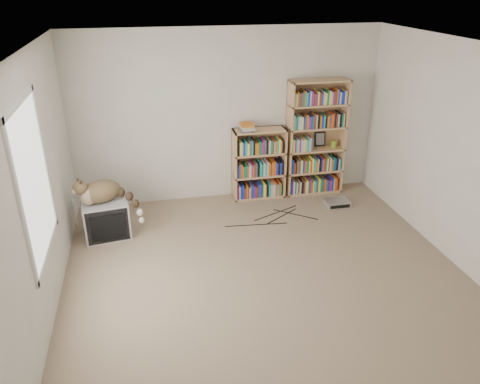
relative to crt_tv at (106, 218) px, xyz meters
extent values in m
cube|color=#9E876B|center=(1.80, -1.61, -0.24)|extent=(4.50, 5.00, 0.01)
cube|color=silver|center=(1.80, 0.89, 1.01)|extent=(4.50, 0.02, 2.50)
cube|color=silver|center=(1.80, -4.11, 1.01)|extent=(4.50, 0.02, 2.50)
cube|color=silver|center=(-0.45, -1.61, 1.01)|extent=(0.02, 5.00, 2.50)
cube|color=silver|center=(4.05, -1.61, 1.01)|extent=(0.02, 5.00, 2.50)
cube|color=white|center=(1.80, -1.61, 2.26)|extent=(4.50, 5.00, 0.02)
cube|color=white|center=(-0.44, -1.41, 1.16)|extent=(0.02, 1.22, 1.52)
cube|color=#ACACAF|center=(0.00, -0.01, 0.00)|extent=(0.63, 0.58, 0.49)
cube|color=black|center=(0.03, -0.24, 0.00)|extent=(0.52, 0.10, 0.45)
cube|color=black|center=(0.04, -0.26, -0.01)|extent=(0.42, 0.07, 0.34)
cube|color=black|center=(-0.01, 0.11, -0.01)|extent=(0.37, 0.32, 0.29)
ellipsoid|color=#3B2B18|center=(-0.02, -0.01, 0.39)|extent=(0.61, 0.52, 0.28)
ellipsoid|color=#3B2B18|center=(0.10, 0.05, 0.37)|extent=(0.32, 0.33, 0.21)
ellipsoid|color=tan|center=(-0.17, -0.10, 0.37)|extent=(0.26, 0.26, 0.23)
ellipsoid|color=#3B2B18|center=(-0.24, -0.13, 0.51)|extent=(0.24, 0.23, 0.17)
sphere|color=beige|center=(-0.30, -0.16, 0.48)|extent=(0.09, 0.09, 0.07)
cone|color=black|center=(-0.22, -0.16, 0.59)|extent=(0.09, 0.10, 0.09)
cone|color=black|center=(-0.26, -0.07, 0.59)|extent=(0.09, 0.10, 0.09)
cube|color=tan|center=(2.69, 0.73, 0.63)|extent=(0.02, 0.30, 1.75)
cube|color=tan|center=(3.54, 0.73, 0.63)|extent=(0.02, 0.30, 1.75)
cube|color=tan|center=(3.11, 0.87, 0.63)|extent=(0.88, 0.03, 1.75)
cube|color=tan|center=(3.11, 0.73, 1.50)|extent=(0.88, 0.30, 0.02)
cube|color=tan|center=(3.11, 0.73, -0.23)|extent=(0.88, 0.30, 0.03)
cube|color=tan|center=(3.11, 0.73, 0.11)|extent=(0.88, 0.30, 0.03)
cube|color=tan|center=(3.11, 0.73, 0.46)|extent=(0.88, 0.30, 0.02)
cube|color=tan|center=(3.11, 0.73, 0.81)|extent=(0.88, 0.30, 0.02)
cube|color=tan|center=(3.11, 0.73, 1.15)|extent=(0.88, 0.30, 0.02)
cube|color=#D84B1C|center=(3.11, 0.73, -0.12)|extent=(0.80, 0.24, 0.19)
cube|color=#1A2EAC|center=(3.11, 0.73, 0.22)|extent=(0.80, 0.24, 0.19)
cube|color=#147046|center=(3.11, 0.73, 0.57)|extent=(0.80, 0.24, 0.19)
cube|color=#BAAB99|center=(3.11, 0.73, 0.91)|extent=(0.80, 0.24, 0.19)
cube|color=black|center=(3.11, 0.73, 1.26)|extent=(0.80, 0.24, 0.19)
cube|color=tan|center=(1.86, 0.73, 0.29)|extent=(0.02, 0.30, 1.07)
cube|color=tan|center=(2.61, 0.73, 0.29)|extent=(0.02, 0.30, 1.07)
cube|color=tan|center=(2.23, 0.87, 0.29)|extent=(0.78, 0.03, 1.07)
cube|color=tan|center=(2.23, 0.73, 0.82)|extent=(0.78, 0.30, 0.02)
cube|color=tan|center=(2.23, 0.73, -0.23)|extent=(0.78, 0.30, 0.03)
cube|color=tan|center=(2.23, 0.73, 0.12)|extent=(0.78, 0.30, 0.03)
cube|color=tan|center=(2.23, 0.73, 0.47)|extent=(0.78, 0.30, 0.02)
cube|color=#D84B1C|center=(2.23, 0.73, -0.12)|extent=(0.70, 0.24, 0.19)
cube|color=#1A2EAC|center=(2.23, 0.73, 0.22)|extent=(0.70, 0.24, 0.19)
cube|color=#147046|center=(2.23, 0.73, 0.57)|extent=(0.70, 0.24, 0.19)
cube|color=#D84B1C|center=(2.03, 0.70, 0.88)|extent=(0.20, 0.26, 0.11)
cylinder|color=olive|center=(3.41, 0.73, 0.52)|extent=(0.09, 0.09, 0.10)
cube|color=black|center=(3.22, 0.83, 0.58)|extent=(0.17, 0.05, 0.22)
cube|color=#B5B5BA|center=(3.29, 0.17, -0.20)|extent=(0.36, 0.26, 0.08)
cube|color=silver|center=(-0.44, 0.34, 0.08)|extent=(0.01, 0.08, 0.13)
camera|label=1|loc=(0.58, -5.62, 2.85)|focal=35.00mm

